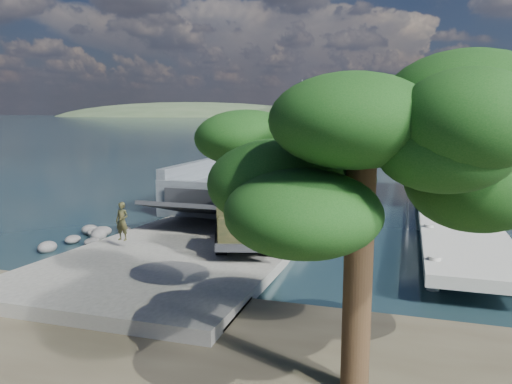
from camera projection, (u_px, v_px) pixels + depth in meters
name	position (u px, v px, depth m)	size (l,w,h in m)	color
ground	(194.00, 253.00, 25.30)	(1400.00, 1400.00, 0.00)	#162F37
boat_ramp	(185.00, 254.00, 24.32)	(10.00, 18.00, 0.50)	slate
shoreline_rocks	(94.00, 242.00, 27.56)	(3.20, 5.60, 0.90)	#4D4D4B
distant_headlands	(447.00, 118.00, 539.75)	(1000.00, 240.00, 48.00)	#3B5133
pier	(444.00, 183.00, 39.04)	(6.40, 44.00, 6.10)	#B4B6AB
landing_craft	(288.00, 177.00, 47.66)	(10.67, 39.04, 11.53)	#4F565E
military_truck	(251.00, 199.00, 26.12)	(5.03, 9.49, 4.23)	black
soldier	(122.00, 229.00, 24.30)	(0.69, 0.45, 1.89)	black
sailboat_near	(464.00, 176.00, 52.55)	(2.31, 6.24, 7.43)	silver
sailboat_far	(507.00, 174.00, 55.00)	(2.60, 4.93, 5.76)	silver
overhang_tree	(340.00, 150.00, 11.78)	(8.56, 7.89, 7.77)	#392B16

